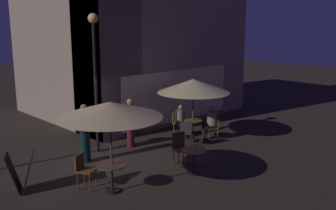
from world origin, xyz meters
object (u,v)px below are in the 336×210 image
(patio_umbrella_0, at_px, (193,86))
(patron_standing_3, at_px, (85,133))
(patio_umbrella_1, at_px, (110,110))
(cafe_chair_3, at_px, (83,167))
(patron_seated_0, at_px, (181,118))
(patron_seated_1, at_px, (211,121))
(menu_sandwich_board, at_px, (21,172))
(patron_standing_2, at_px, (130,122))
(cafe_table_2, at_px, (194,156))
(cafe_chair_0, at_px, (179,121))
(cafe_chair_2, at_px, (214,126))
(street_lamp_near_corner, at_px, (95,59))
(cafe_table_1, at_px, (112,171))
(cafe_chair_4, at_px, (180,145))
(cafe_chair_1, at_px, (187,131))
(cafe_table_0, at_px, (193,127))

(patio_umbrella_0, relative_size, patron_standing_3, 1.42)
(patio_umbrella_1, relative_size, cafe_chair_3, 2.87)
(patron_seated_0, distance_m, patron_seated_1, 1.15)
(menu_sandwich_board, bearing_deg, patio_umbrella_0, 27.12)
(menu_sandwich_board, height_order, patron_standing_2, patron_standing_2)
(cafe_table_2, bearing_deg, patio_umbrella_0, 43.07)
(patron_seated_0, bearing_deg, patron_seated_1, 32.63)
(cafe_chair_0, height_order, cafe_chair_2, cafe_chair_0)
(street_lamp_near_corner, distance_m, cafe_table_1, 4.11)
(street_lamp_near_corner, bearing_deg, patio_umbrella_0, -23.23)
(cafe_chair_3, bearing_deg, cafe_chair_4, 51.68)
(patio_umbrella_0, distance_m, patron_seated_0, 1.49)
(patron_standing_2, bearing_deg, patron_seated_0, -78.19)
(cafe_table_1, height_order, cafe_chair_4, cafe_chair_4)
(street_lamp_near_corner, distance_m, cafe_chair_1, 3.90)
(cafe_table_0, relative_size, cafe_chair_3, 0.86)
(patron_standing_2, height_order, patron_standing_3, patron_standing_3)
(cafe_chair_1, relative_size, patron_seated_0, 0.76)
(patron_seated_0, bearing_deg, cafe_chair_0, -180.00)
(cafe_chair_3, bearing_deg, cafe_table_0, 70.44)
(street_lamp_near_corner, xyz_separation_m, cafe_table_2, (0.87, -3.48, -2.56))
(patron_seated_1, distance_m, patron_standing_2, 2.96)
(cafe_chair_4, height_order, patron_seated_1, patron_seated_1)
(menu_sandwich_board, height_order, patron_standing_3, patron_standing_3)
(menu_sandwich_board, height_order, patio_umbrella_0, patio_umbrella_0)
(cafe_table_0, xyz_separation_m, cafe_chair_1, (-0.70, -0.37, 0.05))
(patio_umbrella_0, bearing_deg, cafe_chair_1, -152.38)
(cafe_chair_4, xyz_separation_m, patron_seated_0, (2.10, 2.01, 0.11))
(cafe_chair_2, bearing_deg, patron_standing_2, 3.00)
(cafe_table_2, bearing_deg, patio_umbrella_1, 165.51)
(cafe_table_2, xyz_separation_m, patron_seated_0, (2.37, 2.82, 0.18))
(cafe_chair_3, xyz_separation_m, patron_seated_1, (5.61, 0.46, 0.14))
(cafe_chair_2, distance_m, patron_seated_1, 0.23)
(cafe_chair_1, distance_m, patron_standing_2, 1.95)
(cafe_chair_2, xyz_separation_m, patron_seated_1, (-0.12, 0.07, 0.18))
(street_lamp_near_corner, bearing_deg, cafe_table_1, -117.48)
(patron_seated_0, xyz_separation_m, patron_standing_2, (-2.12, 0.34, 0.17))
(patron_seated_1, bearing_deg, cafe_chair_1, 31.77)
(cafe_table_1, bearing_deg, patron_standing_2, 44.26)
(cafe_chair_0, height_order, patron_seated_1, patron_seated_1)
(cafe_chair_3, height_order, patron_seated_0, patron_seated_0)
(cafe_chair_1, height_order, patron_standing_2, patron_standing_2)
(patio_umbrella_0, bearing_deg, patron_seated_1, -30.87)
(patron_seated_0, distance_m, patron_standing_3, 4.05)
(cafe_table_2, distance_m, patio_umbrella_1, 2.93)
(street_lamp_near_corner, distance_m, patron_seated_0, 4.08)
(patio_umbrella_1, distance_m, patron_seated_1, 5.54)
(cafe_table_2, distance_m, patron_standing_3, 3.42)
(cafe_table_1, distance_m, cafe_chair_2, 5.46)
(cafe_chair_1, xyz_separation_m, patron_seated_1, (1.28, 0.02, 0.13))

